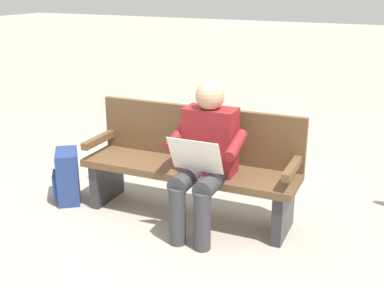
{
  "coord_description": "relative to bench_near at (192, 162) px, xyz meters",
  "views": [
    {
      "loc": [
        -1.68,
        3.34,
        1.9
      ],
      "look_at": [
        -0.11,
        0.15,
        0.7
      ],
      "focal_mm": 45.89,
      "sensor_mm": 36.0,
      "label": 1
    }
  ],
  "objects": [
    {
      "name": "bench_near",
      "position": [
        0.0,
        0.0,
        0.0
      ],
      "size": [
        1.82,
        0.56,
        0.9
      ],
      "rotation": [
        0.0,
        0.0,
        0.05
      ],
      "color": "brown",
      "rests_on": "ground"
    },
    {
      "name": "backpack",
      "position": [
        1.11,
        0.28,
        -0.23
      ],
      "size": [
        0.35,
        0.38,
        0.47
      ],
      "rotation": [
        0.0,
        0.0,
        5.38
      ],
      "color": "navy",
      "rests_on": "ground"
    },
    {
      "name": "ground_plane",
      "position": [
        -0.0,
        0.07,
        -0.46
      ],
      "size": [
        40.0,
        40.0,
        0.0
      ],
      "primitive_type": "plane",
      "color": "#A89E8E"
    },
    {
      "name": "person_seated",
      "position": [
        -0.22,
        0.22,
        0.17
      ],
      "size": [
        0.58,
        0.59,
        1.18
      ],
      "rotation": [
        0.0,
        0.0,
        0.05
      ],
      "color": "maroon",
      "rests_on": "ground"
    }
  ]
}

